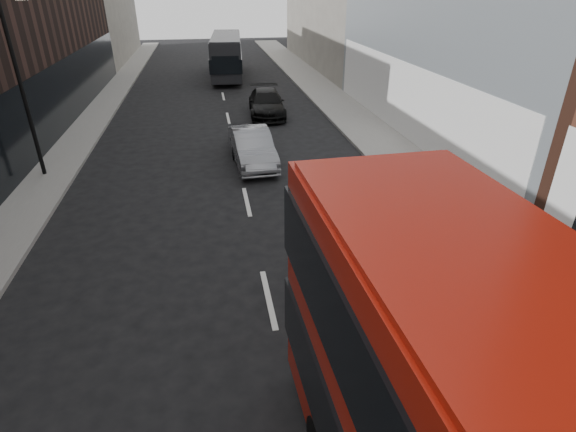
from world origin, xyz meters
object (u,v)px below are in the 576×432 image
street_lamp (21,77)px  grey_bus (227,55)px  car_a (245,139)px  car_c (267,103)px  car_b (252,147)px

street_lamp → grey_bus: size_ratio=0.65×
car_a → car_c: (1.94, 6.43, 0.13)m
car_a → car_b: car_b is taller
car_c → car_a: bearing=-103.0°
grey_bus → car_a: size_ratio=2.96×
car_a → car_c: size_ratio=0.70×
grey_bus → car_c: grey_bus is taller
street_lamp → car_a: size_ratio=1.92×
car_b → car_c: 8.45m
grey_bus → car_c: (1.64, -13.25, -1.09)m
street_lamp → car_c: street_lamp is taller
grey_bus → car_b: bearing=-86.2°
grey_bus → car_c: size_ratio=2.07×
grey_bus → car_b: size_ratio=2.27×
street_lamp → car_c: 13.91m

